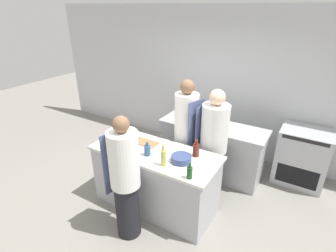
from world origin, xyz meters
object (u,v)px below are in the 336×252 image
(chef_at_pass_far, at_px, (213,146))
(bottle_olive_oil, at_px, (109,143))
(bottle_water, at_px, (147,150))
(oven_range, at_px, (302,156))
(bottle_sauce, at_px, (196,150))
(bottle_cooking_oil, at_px, (163,157))
(chef_at_stove, at_px, (186,137))
(bowl_mixing_large, at_px, (122,136))
(bowl_prep_small, at_px, (181,159))
(bottle_wine, at_px, (190,172))
(bottle_vinegar, at_px, (124,142))
(chef_at_prep_near, at_px, (125,180))

(chef_at_pass_far, xyz_separation_m, bottle_olive_oil, (-1.18, -0.94, 0.16))
(bottle_olive_oil, distance_m, bottle_water, 0.57)
(oven_range, relative_size, bottle_olive_oil, 3.90)
(chef_at_pass_far, distance_m, bottle_sauce, 0.50)
(bottle_cooking_oil, bearing_deg, bottle_water, 162.95)
(chef_at_stove, bearing_deg, bottle_water, 0.73)
(bottle_sauce, height_order, bottle_water, bottle_sauce)
(oven_range, relative_size, bowl_mixing_large, 5.53)
(bowl_prep_small, bearing_deg, bottle_sauce, 65.42)
(bottle_wine, distance_m, bowl_mixing_large, 1.39)
(bottle_olive_oil, bearing_deg, bottle_vinegar, 51.48)
(bottle_water, xyz_separation_m, bowl_prep_small, (0.46, 0.10, -0.04))
(bottle_olive_oil, xyz_separation_m, bottle_wine, (1.27, -0.02, -0.02))
(bottle_olive_oil, height_order, bottle_water, bottle_olive_oil)
(bottle_cooking_oil, relative_size, bowl_prep_small, 1.10)
(oven_range, bearing_deg, bowl_prep_small, -126.13)
(chef_at_stove, bearing_deg, oven_range, 139.32)
(chef_at_pass_far, bearing_deg, bottle_olive_oil, 137.42)
(chef_at_pass_far, bearing_deg, chef_at_stove, 101.77)
(chef_at_pass_far, distance_m, bowl_mixing_large, 1.38)
(bottle_water, bearing_deg, bottle_olive_oil, -164.84)
(chef_at_stove, distance_m, bottle_olive_oil, 1.18)
(chef_at_pass_far, height_order, bowl_mixing_large, chef_at_pass_far)
(bowl_prep_small, bearing_deg, chef_at_prep_near, -125.96)
(chef_at_pass_far, height_order, bottle_water, chef_at_pass_far)
(chef_at_prep_near, bearing_deg, bottle_sauce, -23.61)
(bottle_sauce, bearing_deg, oven_range, 52.47)
(chef_at_pass_far, bearing_deg, bottle_cooking_oil, 169.51)
(oven_range, distance_m, bottle_sauce, 2.06)
(chef_at_prep_near, distance_m, bowl_mixing_large, 0.96)
(bottle_olive_oil, distance_m, bowl_prep_small, 1.05)
(bottle_cooking_oil, distance_m, bowl_prep_small, 0.26)
(chef_at_prep_near, xyz_separation_m, bottle_olive_oil, (-0.58, 0.35, 0.18))
(bottle_sauce, bearing_deg, bottle_water, -150.36)
(chef_at_stove, relative_size, bottle_vinegar, 8.76)
(bottle_cooking_oil, bearing_deg, bowl_prep_small, 52.78)
(bottle_vinegar, bearing_deg, bottle_wine, -9.26)
(chef_at_prep_near, relative_size, bottle_wine, 8.14)
(oven_range, bearing_deg, bottle_cooking_oil, -126.23)
(bottle_olive_oil, distance_m, bowl_mixing_large, 0.35)
(chef_at_pass_far, height_order, bottle_olive_oil, chef_at_pass_far)
(chef_at_pass_far, height_order, bottle_vinegar, chef_at_pass_far)
(bottle_sauce, xyz_separation_m, bowl_prep_small, (-0.10, -0.22, -0.06))
(bottle_olive_oil, xyz_separation_m, bottle_vinegar, (0.13, 0.17, -0.01))
(bottle_vinegar, xyz_separation_m, bottle_sauce, (0.98, 0.30, 0.02))
(oven_range, bearing_deg, chef_at_pass_far, -136.12)
(bottle_olive_oil, height_order, bowl_mixing_large, bottle_olive_oil)
(bottle_water, distance_m, bowl_mixing_large, 0.65)
(bottle_cooking_oil, height_order, bowl_mixing_large, bottle_cooking_oil)
(chef_at_stove, bearing_deg, bottle_sauce, 54.58)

